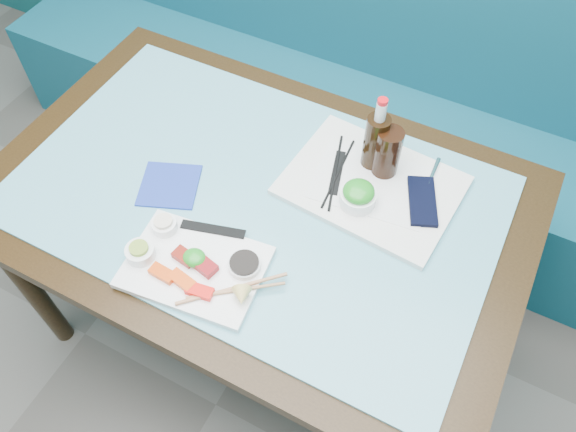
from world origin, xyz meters
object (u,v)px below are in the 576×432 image
at_px(serving_tray, 372,185).
at_px(cola_bottle_body, 375,144).
at_px(booth_bench, 364,105).
at_px(sashimi_plate, 195,267).
at_px(seaweed_bowl, 358,198).
at_px(cola_glass, 387,152).
at_px(dining_table, 256,215).
at_px(blue_napkin, 169,185).

xyz_separation_m(serving_tray, cola_bottle_body, (-0.03, 0.07, 0.08)).
distance_m(booth_bench, sashimi_plate, 1.16).
bearing_deg(seaweed_bowl, booth_bench, 108.24).
relative_size(booth_bench, cola_glass, 21.52).
xyz_separation_m(booth_bench, cola_bottle_body, (0.23, -0.61, 0.47)).
xyz_separation_m(dining_table, cola_bottle_body, (0.23, 0.23, 0.18)).
xyz_separation_m(dining_table, cola_glass, (0.27, 0.22, 0.18)).
bearing_deg(sashimi_plate, cola_glass, 52.56).
xyz_separation_m(dining_table, serving_tray, (0.26, 0.16, 0.10)).
relative_size(sashimi_plate, serving_tray, 0.74).
bearing_deg(blue_napkin, serving_tray, 26.81).
bearing_deg(serving_tray, blue_napkin, -148.29).
distance_m(seaweed_bowl, cola_bottle_body, 0.15).
bearing_deg(serving_tray, dining_table, -143.28).
bearing_deg(cola_bottle_body, sashimi_plate, -116.80).
relative_size(sashimi_plate, seaweed_bowl, 3.47).
height_order(booth_bench, cola_glass, booth_bench).
height_order(booth_bench, blue_napkin, booth_bench).
distance_m(sashimi_plate, cola_glass, 0.56).
relative_size(cola_glass, blue_napkin, 0.94).
bearing_deg(cola_glass, sashimi_plate, -120.90).
distance_m(sashimi_plate, blue_napkin, 0.27).
height_order(cola_glass, cola_bottle_body, cola_bottle_body).
bearing_deg(serving_tray, sashimi_plate, -118.26).
relative_size(serving_tray, seaweed_bowl, 4.71).
distance_m(sashimi_plate, seaweed_bowl, 0.43).
xyz_separation_m(booth_bench, sashimi_plate, (-0.01, -1.10, 0.39)).
bearing_deg(dining_table, serving_tray, 31.83).
relative_size(dining_table, cola_glass, 10.04).
bearing_deg(cola_bottle_body, cola_glass, -16.59).
height_order(seaweed_bowl, blue_napkin, seaweed_bowl).
bearing_deg(dining_table, cola_bottle_body, 44.57).
relative_size(booth_bench, sashimi_plate, 9.43).
relative_size(booth_bench, cola_bottle_body, 17.27).
relative_size(booth_bench, seaweed_bowl, 32.70).
height_order(dining_table, sashimi_plate, sashimi_plate).
xyz_separation_m(seaweed_bowl, cola_glass, (0.02, 0.13, 0.05)).
distance_m(booth_bench, serving_tray, 0.83).
bearing_deg(sashimi_plate, seaweed_bowl, 45.95).
bearing_deg(seaweed_bowl, blue_napkin, -160.56).
height_order(booth_bench, dining_table, booth_bench).
height_order(dining_table, serving_tray, serving_tray).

